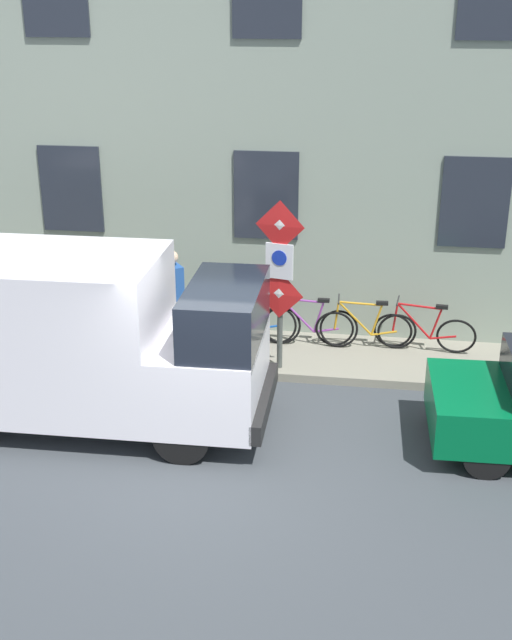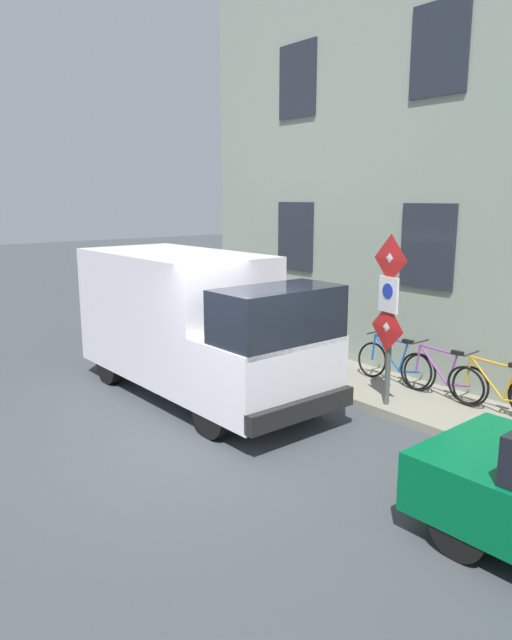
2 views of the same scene
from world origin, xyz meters
name	(u,v)px [view 2 (image 2 of 2)]	position (x,y,z in m)	size (l,w,h in m)	color
ground_plane	(223,452)	(0.00, 0.00, 0.00)	(80.00, 80.00, 0.00)	#3B4044
sidewalk_slab	(389,393)	(3.63, 0.00, 0.07)	(1.78, 14.53, 0.14)	gray
building_facade	(445,161)	(4.86, 0.00, 4.08)	(0.75, 12.53, 8.16)	gray
sign_post_stacked	(388,305)	(2.94, -0.42, 1.79)	(0.20, 0.55, 2.65)	#474C47
delivery_van	(194,321)	(1.03, 2.29, 1.33)	(2.07, 5.36, 2.50)	white
bicycle_orange	(497,391)	(3.97, -1.78, 0.51)	(0.46, 1.71, 0.89)	black
bicycle_purple	(442,376)	(3.97, -0.80, 0.51)	(0.46, 1.71, 0.89)	black
bicycle_blue	(395,363)	(3.97, 0.18, 0.51)	(0.46, 1.71, 0.89)	black
pedestrian	(329,325)	(3.54, 1.44, 1.07)	(0.48, 0.44, 1.72)	#262B47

